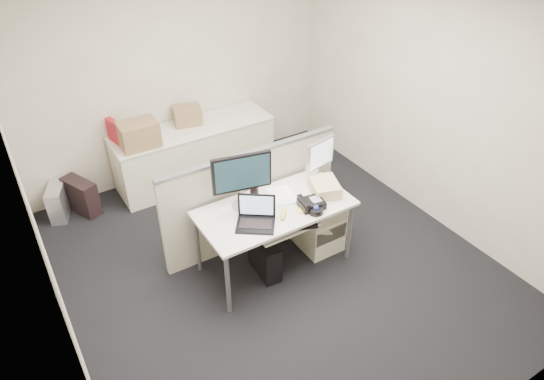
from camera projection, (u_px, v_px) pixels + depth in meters
floor at (275, 263)px, 5.07m from camera, size 4.00×4.50×0.01m
wall_back at (177, 72)px, 5.87m from camera, size 4.00×0.02×2.70m
wall_front at (488, 322)px, 2.72m from camera, size 4.00×0.02×2.70m
wall_left at (36, 226)px, 3.43m from camera, size 0.02×4.50×2.70m
wall_right at (434, 101)px, 5.16m from camera, size 0.02×4.50×2.70m
desk at (275, 213)px, 4.68m from camera, size 1.50×0.75×0.73m
keyboard_tray at (285, 226)px, 4.58m from camera, size 0.62×0.32×0.02m
drawer_pedestal at (316, 219)px, 5.15m from camera, size 0.40×0.55×0.65m
cubicle_partition at (252, 199)px, 5.06m from camera, size 2.00×0.06×1.10m
back_counter at (195, 154)px, 6.21m from camera, size 2.00×0.60×0.72m
monitor_main at (242, 181)px, 4.50m from camera, size 0.60×0.33×0.57m
monitor_small at (320, 160)px, 4.93m from camera, size 0.40×0.25×0.45m
laptop at (255, 214)px, 4.34m from camera, size 0.43×0.41×0.26m
trackball at (316, 211)px, 4.56m from camera, size 0.16×0.16×0.05m
desk_phone at (311, 204)px, 4.63m from camera, size 0.26×0.22×0.07m
paper_stack at (281, 196)px, 4.79m from camera, size 0.32×0.36×0.01m
sticky_pad at (301, 210)px, 4.60m from camera, size 0.10×0.10×0.01m
travel_mug at (254, 191)px, 4.71m from camera, size 0.09×0.09×0.18m
banana at (283, 213)px, 4.53m from camera, size 0.17×0.18×0.04m
cellphone at (259, 209)px, 4.61m from camera, size 0.06×0.10×0.01m
manila_folders at (324, 187)px, 4.81m from camera, size 0.35×0.40×0.12m
keyboard at (292, 225)px, 4.56m from camera, size 0.50×0.33×0.03m
pc_tower_desk at (265, 257)px, 4.85m from camera, size 0.21×0.44×0.40m
pc_tower_spare_dark at (81, 196)px, 5.69m from camera, size 0.34×0.49×0.42m
pc_tower_spare_silver at (59, 201)px, 5.63m from camera, size 0.31×0.46×0.40m
cardboard_box_left at (139, 135)px, 5.52m from camera, size 0.44×0.33×0.32m
cardboard_box_right at (187, 116)px, 6.02m from camera, size 0.38×0.33×0.24m
red_binder at (116, 133)px, 5.60m from camera, size 0.13×0.32×0.29m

